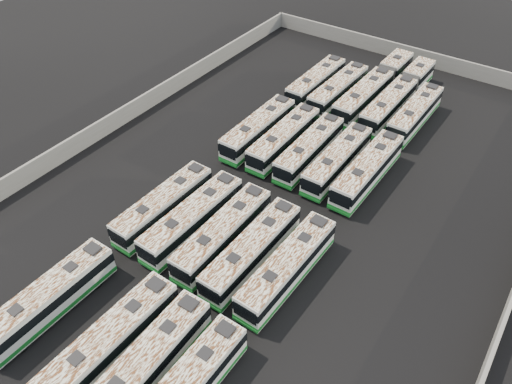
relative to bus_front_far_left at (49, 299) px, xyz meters
name	(u,v)px	position (x,y,z in m)	size (l,w,h in m)	color
ground	(274,200)	(7.14, 20.89, -1.64)	(140.00, 140.00, 0.00)	black
perimeter_wall	(274,192)	(7.14, 20.89, -0.54)	(45.20, 73.20, 2.20)	slate
bus_front_far_left	(49,299)	(0.00, 0.00, 0.00)	(2.47, 11.38, 3.20)	silver
bus_front_center	(110,342)	(6.77, -0.01, 0.06)	(2.69, 11.85, 3.33)	silver
bus_front_right	(146,365)	(10.12, 0.16, 0.04)	(2.75, 11.72, 3.29)	silver
bus_midfront_far_left	(164,206)	(0.03, 12.92, -0.01)	(2.61, 11.37, 3.19)	silver
bus_midfront_left	(193,219)	(3.43, 13.07, 0.05)	(2.73, 11.74, 3.29)	silver
bus_midfront_center	(223,234)	(6.83, 13.14, 0.04)	(2.60, 11.69, 3.29)	silver
bus_midfront_right	(252,251)	(10.06, 12.96, 0.03)	(2.58, 11.63, 3.27)	silver
bus_midfront_far_right	(287,268)	(13.50, 13.08, 0.04)	(2.71, 11.67, 3.27)	silver
bus_midback_far_left	(258,129)	(0.15, 28.39, 0.04)	(2.46, 11.63, 3.28)	silver
bus_midback_left	(284,139)	(3.48, 28.45, 0.02)	(2.52, 11.52, 3.24)	silver
bus_midback_center	(309,149)	(6.75, 28.39, -0.01)	(2.55, 11.32, 3.18)	silver
bus_midback_right	(337,160)	(10.11, 28.36, -0.01)	(2.41, 11.33, 3.19)	silver
bus_midback_far_right	(367,170)	(13.44, 28.48, 0.06)	(2.67, 11.82, 3.32)	silver
bus_back_far_left	(316,82)	(0.15, 41.45, 0.00)	(2.48, 11.38, 3.20)	silver
bus_back_left	(338,90)	(3.42, 41.29, 0.01)	(2.71, 11.50, 3.22)	silver
bus_back_center	(374,87)	(6.86, 44.57, 0.06)	(2.80, 18.41, 3.33)	silver
bus_back_right	(399,95)	(10.18, 44.44, 0.02)	(2.64, 17.88, 3.24)	silver
bus_back_far_right	(415,114)	(13.43, 41.45, 0.01)	(2.57, 11.45, 3.22)	silver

